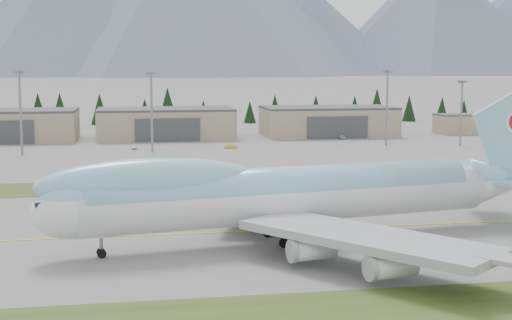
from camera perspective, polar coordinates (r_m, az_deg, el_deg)
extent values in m
plane|color=slate|center=(112.70, 3.90, -5.55)|extent=(7000.00, 7000.00, 0.00)
cube|color=#344A1A|center=(77.68, 10.61, -11.70)|extent=(400.00, 14.00, 0.08)
cube|color=#344A1A|center=(155.99, 0.02, -1.90)|extent=(400.00, 18.00, 0.08)
cube|color=yellow|center=(112.70, 3.90, -5.55)|extent=(400.00, 0.40, 0.02)
cylinder|color=white|center=(104.05, 2.92, -3.03)|extent=(62.18, 17.78, 7.18)
cylinder|color=#86C6DC|center=(103.40, 2.36, -2.35)|extent=(57.73, 16.47, 6.63)
ellipsoid|color=white|center=(96.69, -14.31, -4.06)|extent=(12.56, 9.06, 7.18)
ellipsoid|color=#86C6DC|center=(96.44, -14.34, -3.29)|extent=(10.52, 7.66, 6.09)
ellipsoid|color=#86C6DC|center=(97.46, -8.55, -1.78)|extent=(31.09, 11.28, 6.63)
cube|color=#0C1433|center=(96.16, -16.63, -3.34)|extent=(2.83, 3.24, 1.43)
cone|color=white|center=(122.57, 18.87, -1.83)|extent=(14.28, 9.23, 7.04)
cone|color=#86C6DC|center=(122.37, 18.90, -1.22)|extent=(13.08, 8.41, 6.41)
cube|color=#86C6DC|center=(122.33, 19.43, 1.67)|extent=(13.29, 2.97, 15.25)
cylinder|color=white|center=(123.29, 19.83, 2.94)|extent=(3.96, 0.91, 3.98)
cylinder|color=red|center=(123.38, 19.80, 2.94)|extent=(2.87, 0.71, 2.87)
cylinder|color=#0C1433|center=(123.46, 19.77, 2.94)|extent=(1.67, 0.50, 1.66)
cube|color=#86C6DC|center=(128.98, 17.83, -1.05)|extent=(9.55, 13.46, 0.51)
cube|color=#9FA3A7|center=(121.90, 0.59, -2.43)|extent=(20.24, 34.76, 1.10)
cube|color=#9FA3A7|center=(89.29, 8.75, -6.17)|extent=(28.67, 32.59, 1.10)
cylinder|color=white|center=(116.53, -1.01, -3.94)|extent=(6.14, 3.71, 2.76)
cylinder|color=white|center=(127.80, -0.18, -2.92)|extent=(6.14, 3.71, 2.76)
cylinder|color=white|center=(91.44, 4.57, -7.14)|extent=(6.14, 3.71, 2.76)
cylinder|color=white|center=(85.05, 10.81, -8.37)|extent=(6.14, 3.71, 2.76)
cylinder|color=gray|center=(98.15, -12.28, -6.87)|extent=(0.56, 0.56, 2.65)
cylinder|color=gray|center=(107.46, 1.40, -5.40)|extent=(0.72, 0.72, 2.87)
cylinder|color=gray|center=(101.47, 2.75, -6.17)|extent=(0.72, 0.72, 2.87)
cylinder|color=gray|center=(109.52, 4.11, -5.17)|extent=(0.72, 0.72, 2.87)
cylinder|color=gray|center=(103.65, 5.59, -5.91)|extent=(0.72, 0.72, 2.87)
cylinder|color=black|center=(97.91, -12.23, -7.34)|extent=(1.26, 0.59, 1.22)
cylinder|color=black|center=(98.75, -12.30, -7.22)|extent=(1.26, 0.59, 1.22)
cylinder|color=black|center=(107.64, 1.40, -5.80)|extent=(1.40, 0.77, 1.33)
cylinder|color=black|center=(101.65, 2.75, -6.60)|extent=(1.40, 0.77, 1.33)
cylinder|color=black|center=(109.69, 4.11, -5.56)|extent=(1.40, 0.77, 1.33)
cylinder|color=black|center=(103.83, 5.59, -6.33)|extent=(1.40, 0.77, 1.33)
cube|color=gray|center=(261.27, -19.37, 2.56)|extent=(48.00, 26.00, 10.00)
cube|color=#3B3D40|center=(260.91, -19.43, 3.74)|extent=(48.00, 26.00, 0.80)
cube|color=gray|center=(257.76, -7.22, 2.86)|extent=(48.00, 26.00, 10.00)
cube|color=#3B3D40|center=(257.39, -7.24, 4.05)|extent=(48.00, 26.00, 0.80)
cube|color=#3B3D40|center=(244.60, -7.08, 2.38)|extent=(22.08, 0.60, 8.00)
cube|color=gray|center=(267.11, 5.76, 3.04)|extent=(48.00, 26.00, 10.00)
cube|color=#3B3D40|center=(266.76, 5.78, 4.19)|extent=(48.00, 26.00, 0.80)
cube|color=#3B3D40|center=(254.44, 6.55, 2.58)|extent=(22.08, 0.60, 8.00)
cube|color=gray|center=(282.81, 15.69, 2.73)|extent=(14.00, 12.00, 7.00)
cube|color=#3B3D40|center=(282.54, 15.72, 3.50)|extent=(14.00, 12.00, 0.60)
cylinder|color=gray|center=(217.90, -18.31, 3.50)|extent=(0.70, 0.70, 23.53)
cube|color=gray|center=(217.48, -18.45, 6.69)|extent=(3.20, 3.20, 0.80)
cylinder|color=gray|center=(215.81, -8.35, 3.70)|extent=(0.70, 0.70, 23.09)
cube|color=gray|center=(215.38, -8.41, 6.87)|extent=(3.20, 3.20, 0.80)
cylinder|color=gray|center=(234.75, 10.43, 4.01)|extent=(0.70, 0.70, 23.59)
cube|color=gray|center=(234.37, 10.50, 6.99)|extent=(3.20, 3.20, 0.80)
cylinder|color=gray|center=(239.10, 16.09, 3.51)|extent=(0.70, 0.70, 20.30)
cube|color=gray|center=(238.67, 16.18, 6.04)|extent=(3.20, 3.20, 0.80)
imported|color=white|center=(224.08, -9.72, 0.84)|extent=(1.62, 3.94, 1.34)
imported|color=gold|center=(224.00, -2.05, 0.94)|extent=(4.23, 1.70, 1.37)
imported|color=#A5A4A9|center=(254.56, 6.90, 1.67)|extent=(1.96, 4.75, 1.37)
cone|color=black|center=(322.67, -17.03, 3.91)|extent=(8.15, 8.15, 14.56)
cone|color=black|center=(322.74, -15.41, 3.97)|extent=(8.18, 8.18, 14.61)
cone|color=black|center=(323.16, -12.40, 4.01)|extent=(7.83, 7.83, 13.99)
cone|color=black|center=(323.05, -8.88, 3.89)|extent=(6.55, 6.55, 11.69)
cone|color=black|center=(317.84, -7.08, 4.32)|extent=(9.35, 9.35, 16.69)
cone|color=black|center=(316.92, -4.23, 3.83)|extent=(6.17, 6.17, 11.02)
cone|color=black|center=(325.38, -0.50, 3.88)|extent=(5.77, 5.77, 10.31)
cone|color=black|center=(329.07, 1.52, 4.15)|extent=(7.29, 7.29, 13.01)
cone|color=black|center=(329.53, 4.81, 4.12)|extent=(7.16, 7.16, 12.79)
cone|color=black|center=(331.27, 7.89, 4.07)|extent=(7.05, 7.05, 12.59)
cone|color=black|center=(335.41, 9.65, 4.35)|extent=(8.86, 8.86, 15.82)
cone|color=black|center=(344.49, 12.15, 4.08)|extent=(6.91, 6.91, 12.34)
cone|color=black|center=(352.79, 14.65, 4.02)|extent=(6.46, 6.46, 11.54)
cone|color=black|center=(356.98, 16.28, 3.88)|extent=(5.65, 5.65, 10.08)
cone|color=#495461|center=(2249.57, -14.38, 11.65)|extent=(888.03, 888.03, 399.60)
cone|color=#495461|center=(2417.81, 4.19, 10.35)|extent=(667.05, 667.05, 298.35)
cone|color=silver|center=(2424.05, 4.21, 12.46)|extent=(253.48, 253.48, 119.34)
cone|color=#495461|center=(2551.62, 14.34, 11.21)|extent=(858.42, 858.42, 407.65)
cone|color=#495461|center=(3018.74, -13.21, 11.13)|extent=(921.84, 921.84, 460.92)
cone|color=#495461|center=(3059.91, 0.25, 11.45)|extent=(959.59, 959.59, 479.80)
cone|color=#495461|center=(3253.14, 12.71, 10.76)|extent=(897.65, 897.65, 448.82)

